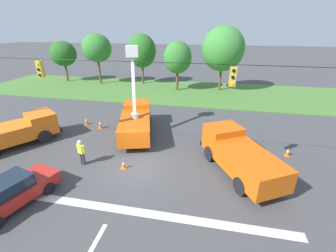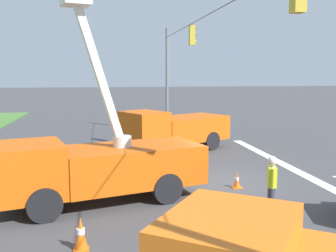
{
  "view_description": "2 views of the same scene",
  "coord_description": "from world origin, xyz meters",
  "px_view_note": "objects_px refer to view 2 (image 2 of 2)",
  "views": [
    {
      "loc": [
        4.27,
        -11.53,
        8.35
      ],
      "look_at": [
        1.3,
        3.52,
        1.44
      ],
      "focal_mm": 24.0,
      "sensor_mm": 36.0,
      "label": 1
    },
    {
      "loc": [
        -14.17,
        4.43,
        4.2
      ],
      "look_at": [
        1.53,
        1.83,
        2.02
      ],
      "focal_mm": 42.0,
      "sensor_mm": 36.0,
      "label": 2
    }
  ],
  "objects_px": {
    "utility_truck_bucket_lift": "(98,162)",
    "road_worker": "(272,182)",
    "traffic_cone_near_bucket": "(123,136)",
    "traffic_cone_foreground_left": "(59,154)",
    "utility_truck_support_far": "(173,129)",
    "traffic_cone_mid_left": "(237,180)",
    "traffic_cone_far_left": "(81,233)"
  },
  "relations": [
    {
      "from": "utility_truck_bucket_lift",
      "to": "road_worker",
      "type": "xyz_separation_m",
      "value": [
        -1.98,
        -5.05,
        -0.33
      ]
    },
    {
      "from": "road_worker",
      "to": "traffic_cone_near_bucket",
      "type": "bearing_deg",
      "value": 15.35
    },
    {
      "from": "traffic_cone_foreground_left",
      "to": "utility_truck_support_far",
      "type": "bearing_deg",
      "value": -77.94
    },
    {
      "from": "utility_truck_support_far",
      "to": "traffic_cone_near_bucket",
      "type": "bearing_deg",
      "value": 34.7
    },
    {
      "from": "road_worker",
      "to": "traffic_cone_mid_left",
      "type": "xyz_separation_m",
      "value": [
        2.77,
        0.08,
        -0.72
      ]
    },
    {
      "from": "traffic_cone_near_bucket",
      "to": "traffic_cone_far_left",
      "type": "xyz_separation_m",
      "value": [
        -14.91,
        1.76,
        0.09
      ]
    },
    {
      "from": "utility_truck_bucket_lift",
      "to": "road_worker",
      "type": "distance_m",
      "value": 5.44
    },
    {
      "from": "traffic_cone_mid_left",
      "to": "traffic_cone_foreground_left",
      "type": "bearing_deg",
      "value": 49.98
    },
    {
      "from": "traffic_cone_foreground_left",
      "to": "traffic_cone_mid_left",
      "type": "bearing_deg",
      "value": -130.02
    },
    {
      "from": "road_worker",
      "to": "traffic_cone_mid_left",
      "type": "distance_m",
      "value": 2.86
    },
    {
      "from": "utility_truck_bucket_lift",
      "to": "traffic_cone_foreground_left",
      "type": "distance_m",
      "value": 6.96
    },
    {
      "from": "utility_truck_bucket_lift",
      "to": "traffic_cone_mid_left",
      "type": "bearing_deg",
      "value": -80.93
    },
    {
      "from": "utility_truck_support_far",
      "to": "road_worker",
      "type": "relative_size",
      "value": 3.67
    },
    {
      "from": "road_worker",
      "to": "traffic_cone_mid_left",
      "type": "bearing_deg",
      "value": 1.73
    },
    {
      "from": "traffic_cone_foreground_left",
      "to": "utility_truck_bucket_lift",
      "type": "bearing_deg",
      "value": -163.55
    },
    {
      "from": "utility_truck_support_far",
      "to": "traffic_cone_foreground_left",
      "type": "distance_m",
      "value": 6.01
    },
    {
      "from": "utility_truck_bucket_lift",
      "to": "traffic_cone_foreground_left",
      "type": "relative_size",
      "value": 11.64
    },
    {
      "from": "road_worker",
      "to": "traffic_cone_near_bucket",
      "type": "xyz_separation_m",
      "value": [
        13.41,
        3.68,
        -0.68
      ]
    },
    {
      "from": "utility_truck_support_far",
      "to": "traffic_cone_near_bucket",
      "type": "height_order",
      "value": "utility_truck_support_far"
    },
    {
      "from": "traffic_cone_near_bucket",
      "to": "traffic_cone_foreground_left",
      "type": "bearing_deg",
      "value": 145.55
    },
    {
      "from": "road_worker",
      "to": "traffic_cone_foreground_left",
      "type": "relative_size",
      "value": 2.93
    },
    {
      "from": "utility_truck_support_far",
      "to": "traffic_cone_far_left",
      "type": "bearing_deg",
      "value": 159.4
    },
    {
      "from": "traffic_cone_far_left",
      "to": "road_worker",
      "type": "bearing_deg",
      "value": -74.67
    },
    {
      "from": "utility_truck_bucket_lift",
      "to": "traffic_cone_near_bucket",
      "type": "distance_m",
      "value": 11.57
    },
    {
      "from": "traffic_cone_foreground_left",
      "to": "traffic_cone_near_bucket",
      "type": "relative_size",
      "value": 0.91
    },
    {
      "from": "utility_truck_support_far",
      "to": "traffic_cone_mid_left",
      "type": "xyz_separation_m",
      "value": [
        -7.05,
        -1.11,
        -0.91
      ]
    },
    {
      "from": "utility_truck_support_far",
      "to": "traffic_cone_far_left",
      "type": "relative_size",
      "value": 7.91
    },
    {
      "from": "traffic_cone_foreground_left",
      "to": "traffic_cone_far_left",
      "type": "height_order",
      "value": "traffic_cone_far_left"
    },
    {
      "from": "utility_truck_bucket_lift",
      "to": "utility_truck_support_far",
      "type": "relative_size",
      "value": 1.09
    },
    {
      "from": "utility_truck_bucket_lift",
      "to": "traffic_cone_mid_left",
      "type": "xyz_separation_m",
      "value": [
        0.79,
        -4.97,
        -1.06
      ]
    },
    {
      "from": "utility_truck_bucket_lift",
      "to": "utility_truck_support_far",
      "type": "bearing_deg",
      "value": -26.2
    },
    {
      "from": "utility_truck_bucket_lift",
      "to": "road_worker",
      "type": "relative_size",
      "value": 3.98
    }
  ]
}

